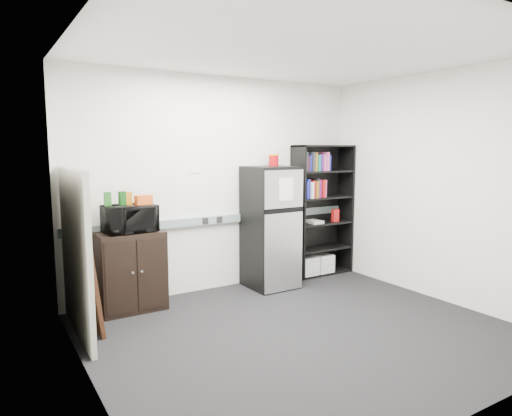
% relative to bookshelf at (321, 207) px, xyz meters
% --- Properties ---
extents(floor, '(4.00, 4.00, 0.00)m').
position_rel_bookshelf_xyz_m(floor, '(-1.51, -1.57, -0.97)').
color(floor, black).
rests_on(floor, ground).
extents(wall_back, '(4.00, 0.02, 2.70)m').
position_rel_bookshelf_xyz_m(wall_back, '(-1.51, 0.18, 0.38)').
color(wall_back, silver).
rests_on(wall_back, floor).
extents(wall_right, '(0.02, 3.50, 2.70)m').
position_rel_bookshelf_xyz_m(wall_right, '(0.49, -1.57, 0.38)').
color(wall_right, silver).
rests_on(wall_right, floor).
extents(wall_left, '(0.02, 3.50, 2.70)m').
position_rel_bookshelf_xyz_m(wall_left, '(-3.51, -1.57, 0.38)').
color(wall_left, silver).
rests_on(wall_left, floor).
extents(ceiling, '(4.00, 3.50, 0.02)m').
position_rel_bookshelf_xyz_m(ceiling, '(-1.51, -1.57, 1.73)').
color(ceiling, white).
rests_on(ceiling, wall_back).
extents(electrical_raceway, '(3.92, 0.05, 0.10)m').
position_rel_bookshelf_xyz_m(electrical_raceway, '(-1.51, 0.15, -0.07)').
color(electrical_raceway, gray).
rests_on(electrical_raceway, wall_back).
extents(wall_note, '(0.14, 0.00, 0.10)m').
position_rel_bookshelf_xyz_m(wall_note, '(-1.86, 0.18, 0.58)').
color(wall_note, white).
rests_on(wall_note, wall_back).
extents(bookshelf, '(0.90, 0.34, 1.85)m').
position_rel_bookshelf_xyz_m(bookshelf, '(0.00, 0.00, 0.00)').
color(bookshelf, black).
rests_on(bookshelf, floor).
extents(cubicle_partition, '(0.06, 1.30, 1.62)m').
position_rel_bookshelf_xyz_m(cubicle_partition, '(-3.41, -0.49, -0.16)').
color(cubicle_partition, '#A8A595').
rests_on(cubicle_partition, floor).
extents(cabinet, '(0.71, 0.47, 0.89)m').
position_rel_bookshelf_xyz_m(cabinet, '(-2.77, -0.07, -0.53)').
color(cabinet, black).
rests_on(cabinet, floor).
extents(microwave, '(0.57, 0.41, 0.30)m').
position_rel_bookshelf_xyz_m(microwave, '(-2.77, -0.08, 0.07)').
color(microwave, black).
rests_on(microwave, cabinet).
extents(snack_box_a, '(0.07, 0.05, 0.15)m').
position_rel_bookshelf_xyz_m(snack_box_a, '(-2.98, -0.05, 0.29)').
color(snack_box_a, '#1B5718').
rests_on(snack_box_a, microwave).
extents(snack_box_b, '(0.08, 0.07, 0.15)m').
position_rel_bookshelf_xyz_m(snack_box_b, '(-2.83, -0.05, 0.29)').
color(snack_box_b, '#0D3A0E').
rests_on(snack_box_b, microwave).
extents(snack_box_c, '(0.08, 0.07, 0.14)m').
position_rel_bookshelf_xyz_m(snack_box_c, '(-2.75, -0.05, 0.29)').
color(snack_box_c, orange).
rests_on(snack_box_c, microwave).
extents(snack_bag, '(0.19, 0.12, 0.10)m').
position_rel_bookshelf_xyz_m(snack_bag, '(-2.61, -0.10, 0.27)').
color(snack_bag, '#CD4B14').
rests_on(snack_bag, microwave).
extents(refrigerator, '(0.60, 0.62, 1.58)m').
position_rel_bookshelf_xyz_m(refrigerator, '(-0.95, -0.15, -0.18)').
color(refrigerator, black).
rests_on(refrigerator, floor).
extents(coffee_can, '(0.13, 0.13, 0.18)m').
position_rel_bookshelf_xyz_m(coffee_can, '(-0.83, -0.02, 0.69)').
color(coffee_can, '#9D070A').
rests_on(coffee_can, refrigerator).
extents(framed_poster, '(0.13, 0.69, 0.89)m').
position_rel_bookshelf_xyz_m(framed_poster, '(-3.28, -0.39, -0.53)').
color(framed_poster, black).
rests_on(framed_poster, floor).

